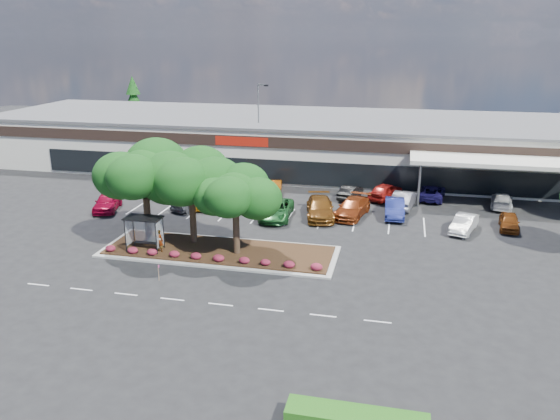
% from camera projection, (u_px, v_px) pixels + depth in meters
% --- Properties ---
extents(ground, '(160.00, 160.00, 0.00)m').
position_uv_depth(ground, '(228.00, 277.00, 37.63)').
color(ground, black).
rests_on(ground, ground).
extents(retail_store, '(80.40, 25.20, 6.25)m').
position_uv_depth(retail_store, '(311.00, 142.00, 68.13)').
color(retail_store, beige).
rests_on(retail_store, ground).
extents(landscape_island, '(18.00, 6.00, 0.26)m').
position_uv_depth(landscape_island, '(219.00, 251.00, 41.72)').
color(landscape_island, '#9C9C97').
rests_on(landscape_island, ground).
extents(lane_markings, '(33.12, 20.06, 0.01)m').
position_uv_depth(lane_markings, '(264.00, 227.00, 47.33)').
color(lane_markings, silver).
rests_on(lane_markings, ground).
extents(shrub_row, '(17.00, 0.80, 0.50)m').
position_uv_depth(shrub_row, '(210.00, 257.00, 39.65)').
color(shrub_row, maroon).
rests_on(shrub_row, landscape_island).
extents(bus_shelter, '(2.75, 1.55, 2.59)m').
position_uv_depth(bus_shelter, '(145.00, 224.00, 41.23)').
color(bus_shelter, black).
rests_on(bus_shelter, landscape_island).
extents(island_tree_west, '(7.20, 7.20, 7.89)m').
position_uv_depth(island_tree_west, '(146.00, 193.00, 42.19)').
color(island_tree_west, '#0F3811').
rests_on(island_tree_west, landscape_island).
extents(island_tree_mid, '(6.60, 6.60, 7.32)m').
position_uv_depth(island_tree_mid, '(192.00, 197.00, 42.19)').
color(island_tree_mid, '#0F3811').
rests_on(island_tree_mid, landscape_island).
extents(island_tree_east, '(5.80, 5.80, 6.50)m').
position_uv_depth(island_tree_east, '(236.00, 212.00, 40.09)').
color(island_tree_east, '#0F3811').
rests_on(island_tree_east, landscape_island).
extents(conifer_north_west, '(4.40, 4.40, 10.00)m').
position_uv_depth(conifer_north_west, '(134.00, 108.00, 85.07)').
color(conifer_north_west, '#0F3811').
rests_on(conifer_north_west, ground).
extents(person_waiting, '(0.70, 0.53, 1.72)m').
position_uv_depth(person_waiting, '(159.00, 241.00, 41.12)').
color(person_waiting, '#594C47').
rests_on(person_waiting, landscape_island).
extents(light_pole, '(1.42, 0.75, 10.69)m').
position_uv_depth(light_pole, '(259.00, 135.00, 63.25)').
color(light_pole, '#9C9C97').
rests_on(light_pole, ground).
extents(survey_stake, '(0.07, 0.14, 1.13)m').
position_uv_depth(survey_stake, '(159.00, 271.00, 36.83)').
color(survey_stake, tan).
rests_on(survey_stake, ground).
extents(car_0, '(3.22, 5.28, 1.68)m').
position_uv_depth(car_0, '(107.00, 202.00, 51.63)').
color(car_0, maroon).
rests_on(car_0, ground).
extents(car_1, '(1.54, 4.15, 1.36)m').
position_uv_depth(car_1, '(207.00, 201.00, 52.51)').
color(car_1, '#834A06').
rests_on(car_1, ground).
extents(car_2, '(3.63, 5.18, 1.64)m').
position_uv_depth(car_2, '(193.00, 200.00, 52.22)').
color(car_2, '#56575E').
rests_on(car_2, ground).
extents(car_3, '(3.01, 5.92, 1.60)m').
position_uv_depth(car_3, '(276.00, 210.00, 49.40)').
color(car_3, '#1C5624').
rests_on(car_3, ground).
extents(car_4, '(3.51, 6.29, 1.72)m').
position_uv_depth(car_4, '(320.00, 208.00, 49.64)').
color(car_4, brown).
rests_on(car_4, ground).
extents(car_5, '(3.41, 5.98, 1.63)m').
position_uv_depth(car_5, '(352.00, 208.00, 49.88)').
color(car_5, maroon).
rests_on(car_5, ground).
extents(car_6, '(1.91, 4.99, 1.62)m').
position_uv_depth(car_6, '(395.00, 208.00, 49.84)').
color(car_6, navy).
rests_on(car_6, ground).
extents(car_7, '(2.85, 4.62, 1.44)m').
position_uv_depth(car_7, '(464.00, 224.00, 46.01)').
color(car_7, '#BDBDBD').
rests_on(car_7, ground).
extents(car_8, '(2.02, 4.08, 1.34)m').
position_uv_depth(car_8, '(509.00, 222.00, 46.59)').
color(car_8, '#632E0D').
rests_on(car_8, ground).
extents(car_9, '(3.52, 5.44, 1.39)m').
position_uv_depth(car_9, '(175.00, 179.00, 60.12)').
color(car_9, maroon).
rests_on(car_9, ground).
extents(car_10, '(2.51, 5.17, 1.70)m').
position_uv_depth(car_10, '(240.00, 179.00, 59.47)').
color(car_10, silver).
rests_on(car_10, ground).
extents(car_11, '(3.54, 5.08, 1.60)m').
position_uv_depth(car_11, '(244.00, 183.00, 58.34)').
color(car_11, '#9FA3AA').
rests_on(car_11, ground).
extents(car_12, '(2.16, 4.27, 1.34)m').
position_uv_depth(car_12, '(275.00, 186.00, 57.65)').
color(car_12, '#773404').
rests_on(car_12, ground).
extents(car_13, '(2.40, 4.45, 1.39)m').
position_uv_depth(car_13, '(350.00, 192.00, 55.33)').
color(car_13, black).
rests_on(car_13, ground).
extents(car_14, '(3.80, 5.26, 1.66)m').
position_uv_depth(car_14, '(386.00, 191.00, 55.06)').
color(car_14, maroon).
rests_on(car_14, ground).
extents(car_15, '(2.65, 5.32, 1.68)m').
position_uv_depth(car_15, '(404.00, 199.00, 52.37)').
color(car_15, slate).
rests_on(car_15, ground).
extents(car_16, '(3.02, 5.36, 1.41)m').
position_uv_depth(car_16, '(432.00, 192.00, 55.16)').
color(car_16, navy).
rests_on(car_16, ground).
extents(car_17, '(2.67, 5.03, 1.39)m').
position_uv_depth(car_17, '(502.00, 200.00, 52.53)').
color(car_17, '#B3B3B3').
rests_on(car_17, ground).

